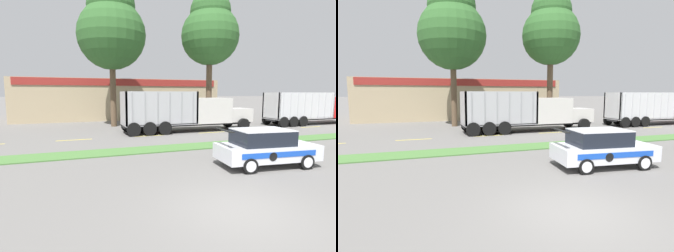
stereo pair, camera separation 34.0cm
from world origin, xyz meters
The scene contains 13 objects.
ground_plane centered at (0.00, 0.00, 0.00)m, with size 600.00×600.00×0.00m, color slate.
grass_verge centered at (0.00, 8.37, 0.03)m, with size 120.00×1.81×0.06m, color #477538.
centre_line_3 centered at (-4.39, 13.27, 0.00)m, with size 2.40×0.14×0.01m, color yellow.
centre_line_4 centered at (1.01, 13.27, 0.00)m, with size 2.40×0.14×0.01m, color yellow.
centre_line_5 centered at (6.41, 13.27, 0.00)m, with size 2.40×0.14×0.01m, color yellow.
centre_line_6 centered at (11.81, 13.27, 0.00)m, with size 2.40×0.14×0.01m, color yellow.
centre_line_7 centered at (17.21, 13.27, 0.00)m, with size 2.40×0.14×0.01m, color yellow.
dump_truck_lead centered at (5.76, 14.63, 1.54)m, with size 11.54×2.84×3.38m.
dump_truck_mid centered at (21.35, 15.12, 1.52)m, with size 13.08×2.65×3.32m.
rally_car centered at (3.63, 3.47, 0.85)m, with size 4.49×2.32×1.69m.
store_building_backdrop centered at (1.40, 31.33, 2.49)m, with size 24.86×12.10×4.98m.
tree_behind_left centered at (9.12, 18.99, 9.66)m, with size 5.93×5.93×13.56m.
tree_behind_centre centered at (-0.70, 20.15, 9.35)m, with size 6.48×6.48×13.58m.
Camera 2 is at (-3.88, -5.94, 3.20)m, focal length 28.00 mm.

